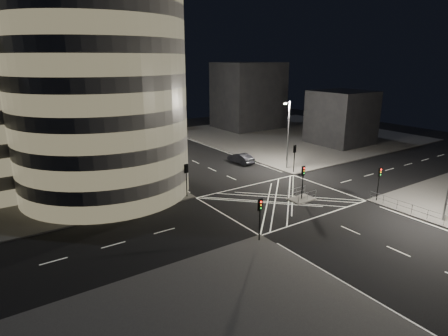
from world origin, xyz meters
TOP-DOWN VIEW (x-y plane):
  - ground at (0.00, 0.00)m, footprint 120.00×120.00m
  - sidewalk_far_right at (29.00, 27.00)m, footprint 42.00×42.00m
  - central_island at (2.00, -1.50)m, footprint 3.00×2.00m
  - office_tower_curved at (-20.74, 18.74)m, footprint 30.00×29.00m
  - office_block_rear at (-22.00, 42.00)m, footprint 24.00×16.00m
  - building_right_far at (26.00, 40.00)m, footprint 14.00×12.00m
  - building_right_near at (30.00, 16.00)m, footprint 10.00×10.00m
  - building_far_end at (-4.00, 58.00)m, footprint 18.00×8.00m
  - tree_a at (-10.50, 9.00)m, footprint 4.58×4.58m
  - tree_b at (-10.50, 15.00)m, footprint 4.48×4.48m
  - tree_c at (-10.50, 21.00)m, footprint 4.27×4.27m
  - tree_d at (-10.50, 27.00)m, footprint 4.42×4.42m
  - tree_e at (-10.50, 33.00)m, footprint 4.42×4.42m
  - traffic_signal_fl at (-8.80, 6.80)m, footprint 0.55×0.22m
  - traffic_signal_nl at (-8.80, -6.80)m, footprint 0.55×0.22m
  - traffic_signal_fr at (8.80, 6.80)m, footprint 0.55×0.22m
  - traffic_signal_nr at (8.80, -6.80)m, footprint 0.55×0.22m
  - traffic_signal_island at (2.00, -1.50)m, footprint 0.55×0.22m
  - street_lamp_left_near at (-9.44, 12.00)m, footprint 1.25×0.25m
  - street_lamp_left_far at (-9.44, 30.00)m, footprint 1.25×0.25m
  - street_lamp_right_far at (9.44, 9.00)m, footprint 1.25×0.25m
  - railing_near_right at (8.30, -12.15)m, footprint 0.06×11.70m
  - railing_island_south at (2.00, -2.40)m, footprint 2.80×0.06m
  - railing_island_north at (2.00, -0.60)m, footprint 2.80×0.06m
  - sedan at (5.63, 15.38)m, footprint 1.95×4.99m

SIDE VIEW (x-z plane):
  - ground at x=0.00m, z-range 0.00..0.00m
  - sidewalk_far_right at x=29.00m, z-range 0.00..0.15m
  - central_island at x=2.00m, z-range 0.00..0.15m
  - railing_near_right at x=8.30m, z-range 0.15..1.25m
  - railing_island_south at x=2.00m, z-range 0.15..1.25m
  - railing_island_north at x=2.00m, z-range 0.15..1.25m
  - sedan at x=5.63m, z-range 0.00..1.62m
  - traffic_signal_fl at x=-8.80m, z-range 0.91..4.91m
  - traffic_signal_nl at x=-8.80m, z-range 0.91..4.91m
  - traffic_signal_fr at x=8.80m, z-range 0.91..4.91m
  - traffic_signal_nr at x=8.80m, z-range 0.91..4.91m
  - traffic_signal_island at x=2.00m, z-range 0.91..4.91m
  - tree_e at x=-10.50m, z-range 0.86..7.36m
  - tree_a at x=-10.50m, z-range 1.08..8.24m
  - tree_c at x=-10.50m, z-range 1.17..8.16m
  - tree_d at x=-10.50m, z-range 1.20..8.41m
  - tree_b at x=-10.50m, z-range 1.18..8.43m
  - building_right_near at x=30.00m, z-range 0.15..10.15m
  - street_lamp_left_near at x=-9.44m, z-range 0.54..10.54m
  - street_lamp_left_far at x=-9.44m, z-range 0.54..10.54m
  - street_lamp_right_far at x=9.44m, z-range 0.54..10.54m
  - building_right_far at x=26.00m, z-range 0.15..15.15m
  - building_far_end at x=-4.00m, z-range 0.00..18.00m
  - office_block_rear at x=-22.00m, z-range 0.15..22.15m
  - office_tower_curved at x=-20.74m, z-range -0.95..26.25m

